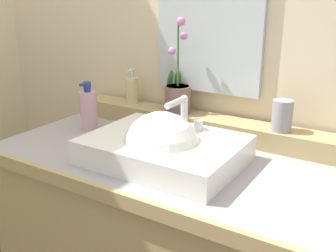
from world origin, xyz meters
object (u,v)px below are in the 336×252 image
potted_plant (178,93)px  sink_basin (163,150)px  lotion_bottle (89,110)px  soap_dispenser (132,89)px  tumbler_cup (282,116)px  soap_bar (148,120)px

potted_plant → sink_basin: bearing=-67.6°
sink_basin → lotion_bottle: (-0.42, 0.11, 0.04)m
soap_dispenser → lotion_bottle: soap_dispenser is taller
sink_basin → tumbler_cup: size_ratio=4.49×
potted_plant → soap_dispenser: potted_plant is taller
potted_plant → tumbler_cup: bearing=-0.6°
sink_basin → soap_bar: sink_basin is taller
sink_basin → potted_plant: 0.34m
lotion_bottle → tumbler_cup: bearing=14.8°
sink_basin → potted_plant: bearing=112.4°
soap_dispenser → lotion_bottle: (-0.06, -0.21, -0.05)m
soap_bar → lotion_bottle: 0.28m
tumbler_cup → lotion_bottle: lotion_bottle is taller
potted_plant → lotion_bottle: (-0.29, -0.19, -0.06)m
soap_dispenser → lotion_bottle: 0.22m
soap_bar → potted_plant: bearing=87.9°
potted_plant → tumbler_cup: potted_plant is taller
tumbler_cup → potted_plant: bearing=179.4°
sink_basin → soap_dispenser: bearing=138.1°
lotion_bottle → sink_basin: bearing=-15.2°
soap_bar → lotion_bottle: lotion_bottle is taller
sink_basin → soap_bar: (-0.13, 0.11, 0.05)m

